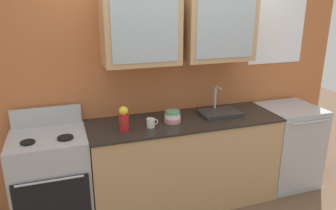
{
  "coord_description": "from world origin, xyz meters",
  "views": [
    {
      "loc": [
        -1.13,
        -2.84,
        2.07
      ],
      "look_at": [
        -0.18,
        0.0,
        1.1
      ],
      "focal_mm": 34.83,
      "sensor_mm": 36.0,
      "label": 1
    }
  ],
  "objects_px": {
    "cup_near_sink": "(151,123)",
    "vase": "(124,119)",
    "sink_faucet": "(219,112)",
    "bowl_stack": "(173,117)",
    "stove_range": "(53,182)",
    "dishwasher": "(286,145)"
  },
  "relations": [
    {
      "from": "bowl_stack",
      "to": "vase",
      "type": "bearing_deg",
      "value": -171.09
    },
    {
      "from": "cup_near_sink",
      "to": "dishwasher",
      "type": "distance_m",
      "value": 1.72
    },
    {
      "from": "sink_faucet",
      "to": "bowl_stack",
      "type": "xyz_separation_m",
      "value": [
        -0.55,
        -0.08,
        0.03
      ]
    },
    {
      "from": "stove_range",
      "to": "vase",
      "type": "height_order",
      "value": "vase"
    },
    {
      "from": "sink_faucet",
      "to": "dishwasher",
      "type": "xyz_separation_m",
      "value": [
        0.86,
        -0.06,
        -0.49
      ]
    },
    {
      "from": "stove_range",
      "to": "sink_faucet",
      "type": "relative_size",
      "value": 2.65
    },
    {
      "from": "sink_faucet",
      "to": "stove_range",
      "type": "bearing_deg",
      "value": -178.19
    },
    {
      "from": "sink_faucet",
      "to": "cup_near_sink",
      "type": "relative_size",
      "value": 3.73
    },
    {
      "from": "bowl_stack",
      "to": "dishwasher",
      "type": "height_order",
      "value": "bowl_stack"
    },
    {
      "from": "stove_range",
      "to": "dishwasher",
      "type": "height_order",
      "value": "stove_range"
    },
    {
      "from": "stove_range",
      "to": "cup_near_sink",
      "type": "bearing_deg",
      "value": -5.29
    },
    {
      "from": "stove_range",
      "to": "cup_near_sink",
      "type": "distance_m",
      "value": 1.05
    },
    {
      "from": "cup_near_sink",
      "to": "dishwasher",
      "type": "bearing_deg",
      "value": 2.83
    },
    {
      "from": "stove_range",
      "to": "dishwasher",
      "type": "bearing_deg",
      "value": -0.09
    },
    {
      "from": "cup_near_sink",
      "to": "vase",
      "type": "bearing_deg",
      "value": -176.86
    },
    {
      "from": "stove_range",
      "to": "sink_faucet",
      "type": "xyz_separation_m",
      "value": [
        1.71,
        0.05,
        0.48
      ]
    },
    {
      "from": "stove_range",
      "to": "cup_near_sink",
      "type": "relative_size",
      "value": 9.91
    },
    {
      "from": "stove_range",
      "to": "cup_near_sink",
      "type": "height_order",
      "value": "stove_range"
    },
    {
      "from": "cup_near_sink",
      "to": "stove_range",
      "type": "bearing_deg",
      "value": 174.71
    },
    {
      "from": "stove_range",
      "to": "dishwasher",
      "type": "xyz_separation_m",
      "value": [
        2.57,
        -0.0,
        -0.01
      ]
    },
    {
      "from": "bowl_stack",
      "to": "vase",
      "type": "height_order",
      "value": "vase"
    },
    {
      "from": "vase",
      "to": "cup_near_sink",
      "type": "distance_m",
      "value": 0.27
    }
  ]
}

